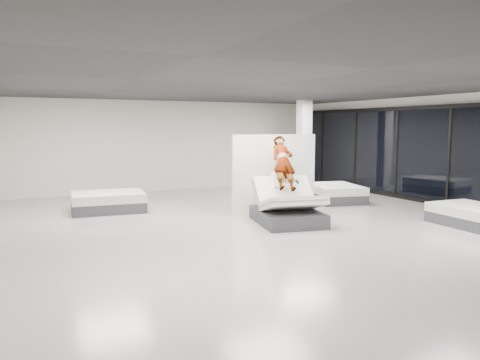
{
  "coord_description": "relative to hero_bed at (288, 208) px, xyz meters",
  "views": [
    {
      "loc": [
        -5.27,
        -9.23,
        2.31
      ],
      "look_at": [
        -0.27,
        0.9,
        1.0
      ],
      "focal_mm": 35.0,
      "sensor_mm": 36.0,
      "label": 1
    }
  ],
  "objects": [
    {
      "name": "room",
      "position": [
        -0.58,
        -0.07,
        1.23
      ],
      "size": [
        14.0,
        14.04,
        3.2
      ],
      "color": "#A29E99",
      "rests_on": "ground"
    },
    {
      "name": "flat_bed_right_near",
      "position": [
        3.74,
        -2.12,
        -0.13
      ],
      "size": [
        1.4,
        1.8,
        0.47
      ],
      "color": "#343539",
      "rests_on": "floor"
    },
    {
      "name": "storefront_glazing",
      "position": [
        5.32,
        -0.07,
        1.09
      ],
      "size": [
        0.12,
        13.4,
        2.92
      ],
      "color": "#202535",
      "rests_on": "floor"
    },
    {
      "name": "flat_bed_right_far",
      "position": [
        3.08,
        2.2,
        -0.11
      ],
      "size": [
        1.77,
        2.11,
        0.5
      ],
      "color": "#343539",
      "rests_on": "floor"
    },
    {
      "name": "remote",
      "position": [
        0.21,
        -0.08,
        0.63
      ],
      "size": [
        0.08,
        0.15,
        0.08
      ],
      "primitive_type": "cube",
      "rotation": [
        0.35,
        0.0,
        -0.22
      ],
      "color": "black",
      "rests_on": "person"
    },
    {
      "name": "person",
      "position": [
        0.07,
        0.31,
        0.81
      ],
      "size": [
        0.88,
        1.56,
        1.29
      ],
      "primitive_type": "imported",
      "rotation": [
        0.89,
        0.0,
        -0.22
      ],
      "color": "slate",
      "rests_on": "hero_bed"
    },
    {
      "name": "divider_panel",
      "position": [
        0.36,
        1.26,
        0.68
      ],
      "size": [
        2.29,
        0.43,
        2.09
      ],
      "primitive_type": "cube",
      "rotation": [
        0.0,
        0.0,
        -0.14
      ],
      "color": "silver",
      "rests_on": "floor"
    },
    {
      "name": "hero_bed",
      "position": [
        0.0,
        0.0,
        0.0
      ],
      "size": [
        1.75,
        2.1,
        1.18
      ],
      "color": "#343539",
      "rests_on": "floor"
    },
    {
      "name": "column",
      "position": [
        3.42,
        4.43,
        1.23
      ],
      "size": [
        0.4,
        0.4,
        3.2
      ],
      "primitive_type": "cube",
      "color": "silver",
      "rests_on": "floor"
    },
    {
      "name": "flat_bed_left_far",
      "position": [
        -3.51,
        3.54,
        -0.11
      ],
      "size": [
        2.01,
        1.58,
        0.52
      ],
      "color": "#343539",
      "rests_on": "floor"
    }
  ]
}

